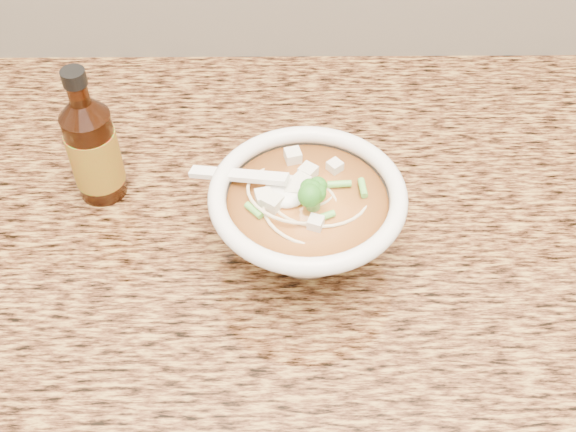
{
  "coord_description": "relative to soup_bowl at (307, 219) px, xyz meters",
  "views": [
    {
      "loc": [
        -0.08,
        1.12,
        1.51
      ],
      "look_at": [
        -0.07,
        1.63,
        0.95
      ],
      "focal_mm": 45.0,
      "sensor_mm": 36.0,
      "label": 1
    }
  ],
  "objects": [
    {
      "name": "cabinet",
      "position": [
        0.05,
        0.05,
        -0.52
      ],
      "size": [
        4.0,
        0.65,
        0.86
      ],
      "primitive_type": "cube",
      "color": "#361A10",
      "rests_on": "ground"
    },
    {
      "name": "counter_slab",
      "position": [
        0.05,
        0.05,
        -0.07
      ],
      "size": [
        4.0,
        0.68,
        0.04
      ],
      "primitive_type": "cube",
      "color": "#A67E3D",
      "rests_on": "cabinet"
    },
    {
      "name": "soup_bowl",
      "position": [
        0.0,
        0.0,
        0.0
      ],
      "size": [
        0.23,
        0.2,
        0.11
      ],
      "rotation": [
        0.0,
        0.0,
        -0.14
      ],
      "color": "white",
      "rests_on": "counter_slab"
    },
    {
      "name": "hot_sauce_bottle",
      "position": [
        -0.24,
        0.09,
        0.02
      ],
      "size": [
        0.07,
        0.07,
        0.17
      ],
      "rotation": [
        0.0,
        0.0,
        0.28
      ],
      "color": "#331407",
      "rests_on": "counter_slab"
    }
  ]
}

